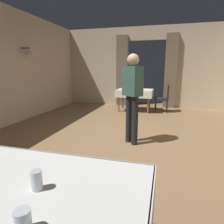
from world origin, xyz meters
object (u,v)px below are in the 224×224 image
object	(u,v)px
glass_near_b	(37,180)
glass_mid_c	(129,89)
chair_mid_right	(164,97)
plate_mid_a	(137,90)
dining_table_near	(20,200)
glass_near_a	(23,221)
glass_mid_b	(135,88)
person_waiter_by_doorway	(132,92)
dining_table_mid	(135,92)

from	to	relation	value
glass_near_b	glass_mid_c	world-z (taller)	glass_near_b
chair_mid_right	plate_mid_a	distance (m)	0.97
glass_near_b	dining_table_near	bearing A→B (deg)	-170.99
glass_near_a	glass_mid_b	xyz separation A→B (m)	(-0.43, 6.24, -0.01)
glass_near_a	glass_near_b	xyz separation A→B (m)	(-0.13, 0.28, 0.01)
glass_near_a	person_waiter_by_doorway	bearing A→B (deg)	90.35
dining_table_near	chair_mid_right	world-z (taller)	chair_mid_right
glass_mid_b	glass_near_b	bearing A→B (deg)	-87.18
dining_table_mid	chair_mid_right	xyz separation A→B (m)	(1.00, 0.08, -0.14)
plate_mid_a	chair_mid_right	bearing A→B (deg)	20.64
dining_table_mid	person_waiter_by_doorway	world-z (taller)	person_waiter_by_doorway
glass_near_b	person_waiter_by_doorway	bearing A→B (deg)	87.61
glass_near_b	glass_mid_b	bearing A→B (deg)	92.82
glass_mid_c	chair_mid_right	bearing A→B (deg)	17.76
dining_table_mid	person_waiter_by_doorway	distance (m)	3.12
dining_table_near	dining_table_mid	world-z (taller)	same
chair_mid_right	glass_near_a	xyz separation A→B (m)	(-0.58, -6.19, 0.29)
glass_mid_b	glass_near_a	bearing A→B (deg)	-86.08
dining_table_mid	glass_near_a	distance (m)	6.12
glass_near_a	dining_table_mid	bearing A→B (deg)	93.96
dining_table_near	glass_near_b	bearing A→B (deg)	9.01
dining_table_near	person_waiter_by_doorway	world-z (taller)	person_waiter_by_doorway
glass_near_a	plate_mid_a	bearing A→B (deg)	92.96
chair_mid_right	glass_mid_c	bearing A→B (deg)	-162.24
glass_near_b	glass_mid_c	size ratio (longest dim) A/B	1.16
dining_table_near	glass_near_b	size ratio (longest dim) A/B	13.07
dining_table_mid	dining_table_near	bearing A→B (deg)	-88.29
glass_mid_b	person_waiter_by_doorway	size ratio (longest dim) A/B	0.06
dining_table_mid	glass_mid_c	world-z (taller)	glass_mid_c
glass_near_b	glass_mid_c	bearing A→B (deg)	94.59
glass_mid_c	person_waiter_by_doorway	distance (m)	2.85
glass_near_a	dining_table_near	bearing A→B (deg)	133.56
chair_mid_right	glass_mid_c	distance (m)	1.25
dining_table_near	chair_mid_right	bearing A→B (deg)	82.07
glass_mid_b	dining_table_near	bearing A→B (deg)	-88.28
chair_mid_right	glass_near_b	size ratio (longest dim) A/B	7.76
dining_table_mid	glass_mid_b	size ratio (longest dim) A/B	12.83
dining_table_mid	person_waiter_by_doorway	bearing A→B (deg)	-82.51
dining_table_near	dining_table_mid	distance (m)	5.85
dining_table_mid	glass_near_a	size ratio (longest dim) A/B	11.55
dining_table_mid	plate_mid_a	size ratio (longest dim) A/B	5.37
glass_mid_b	chair_mid_right	bearing A→B (deg)	-3.00
glass_mid_b	glass_mid_c	size ratio (longest dim) A/B	0.93
chair_mid_right	glass_near_b	xyz separation A→B (m)	(-0.71, -5.91, 0.29)
glass_near_a	person_waiter_by_doorway	size ratio (longest dim) A/B	0.06
chair_mid_right	glass_near_a	bearing A→B (deg)	-95.33
glass_near_a	plate_mid_a	size ratio (longest dim) A/B	0.47
dining_table_mid	glass_near_b	distance (m)	5.84
plate_mid_a	glass_mid_b	size ratio (longest dim) A/B	2.39
dining_table_mid	glass_mid_c	distance (m)	0.36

